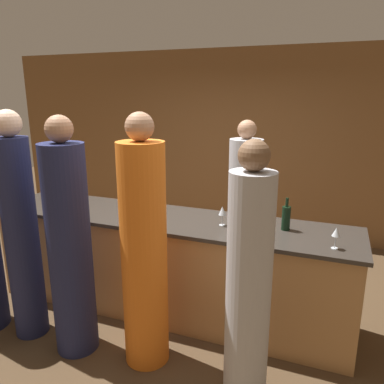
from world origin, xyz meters
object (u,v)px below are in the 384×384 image
at_px(bartender, 244,213).
at_px(guest_2, 21,233).
at_px(wine_bottle_0, 59,194).
at_px(guest_1, 144,253).
at_px(guest_4, 70,247).
at_px(guest_0, 249,284).
at_px(wine_bottle_1, 286,218).

xyz_separation_m(bartender, guest_2, (-1.60, -1.56, 0.10)).
height_order(bartender, wine_bottle_0, bartender).
xyz_separation_m(guest_1, guest_4, (-0.63, -0.10, -0.01)).
bearing_deg(wine_bottle_0, guest_4, -46.19).
bearing_deg(guest_1, guest_0, -5.26).
bearing_deg(guest_1, guest_4, -171.33).
bearing_deg(bartender, guest_2, 44.13).
bearing_deg(guest_0, guest_1, 174.74).
bearing_deg(guest_4, guest_1, 8.67).
relative_size(bartender, guest_4, 0.94).
relative_size(wine_bottle_0, wine_bottle_1, 0.97).
height_order(bartender, guest_1, guest_1).
height_order(guest_4, wine_bottle_1, guest_4).
distance_m(guest_1, guest_4, 0.64).
relative_size(guest_4, wine_bottle_0, 7.15).
distance_m(wine_bottle_0, wine_bottle_1, 2.40).
bearing_deg(guest_2, wine_bottle_1, 22.18).
bearing_deg(guest_2, wine_bottle_0, 107.98).
xyz_separation_m(guest_0, guest_4, (-1.48, -0.02, 0.05)).
xyz_separation_m(guest_4, wine_bottle_0, (-0.79, 0.83, 0.17)).
relative_size(guest_0, wine_bottle_0, 6.73).
relative_size(bartender, guest_0, 1.00).
distance_m(guest_2, guest_4, 0.54).
distance_m(bartender, wine_bottle_0, 2.02).
bearing_deg(wine_bottle_1, guest_4, -150.77).
bearing_deg(guest_2, bartender, 44.13).
height_order(bartender, guest_4, guest_4).
relative_size(guest_1, wine_bottle_1, 7.01).
distance_m(guest_4, wine_bottle_1, 1.84).
relative_size(guest_1, guest_2, 1.00).
xyz_separation_m(bartender, wine_bottle_1, (0.53, -0.69, 0.23)).
relative_size(guest_4, wine_bottle_1, 6.91).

